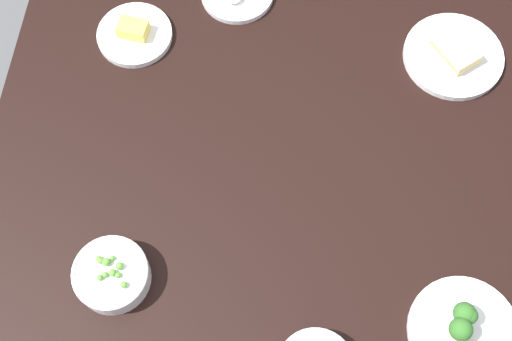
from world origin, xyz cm
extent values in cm
cube|color=black|center=(0.00, 0.00, 2.00)|extent=(137.15, 115.60, 4.00)
cylinder|color=silver|center=(-28.37, -42.38, 4.64)|extent=(21.24, 21.24, 1.29)
torus|color=#B7B7BC|center=(-28.37, -42.38, 5.29)|extent=(19.19, 19.19, 0.50)
cylinder|color=#9EBC72|center=(-29.07, -40.36, 6.78)|extent=(1.53, 1.53, 2.99)
sphere|color=#2D6023|center=(-29.07, -40.36, 9.92)|extent=(4.38, 4.38, 4.38)
cylinder|color=#9EBC72|center=(-25.93, -41.25, 6.50)|extent=(1.49, 1.49, 2.42)
sphere|color=#2D6023|center=(-25.93, -41.25, 9.30)|extent=(4.25, 4.25, 4.25)
cylinder|color=#9EBC72|center=(-26.20, -41.97, 6.65)|extent=(1.22, 1.22, 2.73)
sphere|color=#2D6023|center=(-26.20, -41.97, 9.33)|extent=(3.50, 3.50, 3.50)
cylinder|color=silver|center=(33.02, -41.15, 4.79)|extent=(22.38, 22.38, 1.59)
torus|color=#B7B7BC|center=(33.02, -41.15, 5.59)|extent=(20.19, 20.19, 0.50)
cube|color=beige|center=(33.02, -41.15, 6.19)|extent=(12.13, 11.64, 1.20)
cube|color=#E5B24C|center=(33.02, -41.15, 7.19)|extent=(12.13, 11.64, 0.80)
cube|color=beige|center=(33.02, -41.15, 8.19)|extent=(12.13, 11.64, 1.20)
cylinder|color=silver|center=(31.26, 31.10, 4.75)|extent=(17.11, 17.11, 1.51)
torus|color=#B7B7BC|center=(31.26, 31.10, 5.51)|extent=(15.55, 15.55, 0.50)
cube|color=#F2D14C|center=(31.26, 31.10, 7.04)|extent=(5.46, 7.12, 3.06)
cylinder|color=silver|center=(-24.96, 25.23, 6.40)|extent=(14.48, 14.48, 4.81)
torus|color=silver|center=(-24.96, 25.23, 8.81)|extent=(14.70, 14.70, 0.80)
sphere|color=#599E38|center=(-25.63, 25.89, 9.36)|extent=(1.12, 1.12, 1.12)
sphere|color=#599E38|center=(-26.32, 26.77, 9.39)|extent=(1.17, 1.17, 1.17)
sphere|color=#599E38|center=(-23.08, 27.28, 9.42)|extent=(1.23, 1.23, 1.23)
sphere|color=#599E38|center=(-22.30, 25.17, 9.32)|extent=(1.02, 1.02, 1.02)
sphere|color=#599E38|center=(-25.47, 23.45, 9.38)|extent=(1.14, 1.14, 1.14)
sphere|color=#599E38|center=(-25.16, 24.55, 9.53)|extent=(1.44, 1.44, 1.44)
sphere|color=#599E38|center=(-23.25, 26.08, 9.60)|extent=(1.59, 1.59, 1.59)
sphere|color=#599E38|center=(-23.73, 23.47, 9.56)|extent=(1.50, 1.50, 1.50)
sphere|color=#599E38|center=(-22.67, 27.73, 9.37)|extent=(1.13, 1.13, 1.13)
sphere|color=#599E38|center=(-27.19, 22.01, 9.49)|extent=(1.37, 1.37, 1.37)
camera|label=1|loc=(-54.72, -5.69, 132.86)|focal=47.13mm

